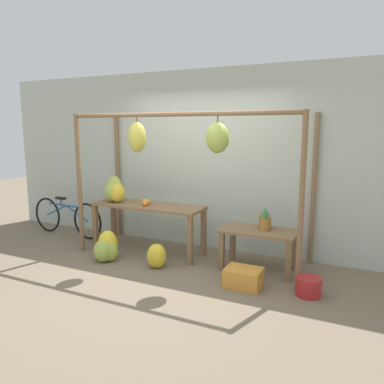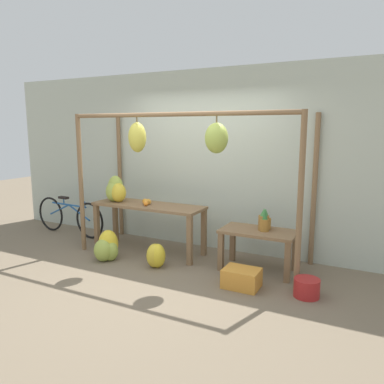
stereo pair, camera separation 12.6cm
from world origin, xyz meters
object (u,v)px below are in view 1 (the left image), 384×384
Objects in this scene: banana_pile_ground_left at (107,248)px; blue_bucket at (308,287)px; banana_pile_ground_right at (157,256)px; fruit_crate_white at (243,278)px; pineapple_cluster at (265,221)px; orange_pile at (146,202)px; banana_pile_on_table at (115,191)px; parked_bicycle at (67,217)px.

banana_pile_ground_left is 1.49× the size of blue_bucket.
banana_pile_ground_right is 0.78× the size of fruit_crate_white.
pineapple_cluster is 2.30m from banana_pile_ground_left.
orange_pile is at bearing 162.13° from fruit_crate_white.
fruit_crate_white is at bearing -172.92° from blue_bucket.
blue_bucket is at bearing 7.08° from fruit_crate_white.
banana_pile_on_table reaches higher than banana_pile_ground_right.
pineapple_cluster reaches higher than banana_pile_ground_left.
blue_bucket is (3.07, -0.47, -0.82)m from banana_pile_on_table.
banana_pile_on_table reaches higher than banana_pile_ground_left.
pineapple_cluster is at bearing 2.52° from banana_pile_on_table.
blue_bucket is 4.36m from parked_bicycle.
banana_pile_on_table is 3.21m from blue_bucket.
blue_bucket is (0.75, 0.09, -0.01)m from fruit_crate_white.
orange_pile reaches higher than parked_bicycle.
fruit_crate_white is at bearing -12.10° from parked_bicycle.
banana_pile_ground_left reaches higher than banana_pile_ground_right.
fruit_crate_white is at bearing -3.95° from banana_pile_ground_right.
pineapple_cluster is 0.69× the size of fruit_crate_white.
banana_pile_on_table reaches higher than pineapple_cluster.
blue_bucket is (2.49, -0.47, -0.69)m from orange_pile.
parked_bicycle is at bearing 163.51° from banana_pile_ground_right.
banana_pile_ground_right is (0.80, 0.08, -0.02)m from banana_pile_ground_left.
orange_pile reaches higher than banana_pile_ground_right.
banana_pile_on_table is at bearing -9.04° from parked_bicycle.
orange_pile is 0.44× the size of banana_pile_ground_left.
banana_pile_ground_left reaches higher than blue_bucket.
fruit_crate_white is (-0.07, -0.67, -0.57)m from pineapple_cluster.
banana_pile_ground_left is at bearing -174.50° from banana_pile_ground_right.
fruit_crate_white reaches higher than blue_bucket.
banana_pile_ground_left is 1.30× the size of banana_pile_ground_right.
banana_pile_ground_left is 2.82m from blue_bucket.
pineapple_cluster is at bearing 3.49° from orange_pile.
banana_pile_ground_right is at bearing -45.56° from orange_pile.
orange_pile is 0.12× the size of parked_bicycle.
banana_pile_on_table is 1.00× the size of banana_pile_ground_left.
banana_pile_ground_right is (-1.35, -0.58, -0.52)m from pineapple_cluster.
banana_pile_ground_right is (1.04, -0.48, -0.76)m from banana_pile_on_table.
orange_pile is 2.63m from blue_bucket.
fruit_crate_white is (2.07, -0.01, -0.07)m from banana_pile_ground_left.
banana_pile_on_table is 0.60m from orange_pile.
parked_bicycle reaches higher than fruit_crate_white.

